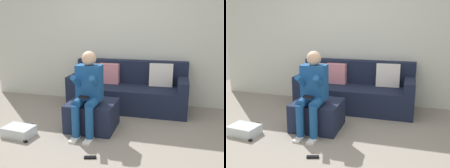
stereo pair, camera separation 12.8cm
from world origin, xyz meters
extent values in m
plane|color=gray|center=(0.00, 0.00, 0.00)|extent=(7.37, 7.37, 0.00)
cube|color=silver|center=(0.00, 2.11, 1.32)|extent=(5.67, 0.10, 2.63)
cube|color=#192138|center=(0.22, 1.63, 0.22)|extent=(2.11, 0.85, 0.43)
cube|color=#192138|center=(0.22, 1.95, 0.65)|extent=(2.11, 0.22, 0.43)
cube|color=#192138|center=(-0.75, 1.63, 0.53)|extent=(0.18, 0.85, 0.19)
cube|color=#192138|center=(1.19, 1.63, 0.53)|extent=(0.18, 0.85, 0.19)
cube|color=white|center=(-0.36, 1.77, 0.61)|extent=(0.37, 0.15, 0.37)
cube|color=pink|center=(-0.18, 1.76, 0.62)|extent=(0.38, 0.15, 0.38)
cube|color=white|center=(0.79, 1.77, 0.64)|extent=(0.42, 0.18, 0.43)
cube|color=#192138|center=(-0.13, 0.61, 0.21)|extent=(0.70, 0.64, 0.42)
cube|color=#194C8C|center=(-0.14, 0.53, 0.74)|extent=(0.36, 0.22, 0.50)
sphere|color=#D8AD8C|center=(-0.14, 0.53, 1.08)|extent=(0.21, 0.21, 0.21)
cylinder|color=#194C8C|center=(-0.24, 0.37, 0.48)|extent=(0.13, 0.32, 0.13)
cylinder|color=#194C8C|center=(-0.24, 0.21, 0.26)|extent=(0.11, 0.11, 0.45)
cube|color=white|center=(-0.24, 0.15, 0.01)|extent=(0.10, 0.22, 0.03)
cylinder|color=#194C8C|center=(-0.27, 0.39, 0.75)|extent=(0.08, 0.36, 0.29)
cylinder|color=#194C8C|center=(-0.04, 0.37, 0.48)|extent=(0.13, 0.32, 0.13)
cylinder|color=#194C8C|center=(-0.04, 0.21, 0.26)|extent=(0.11, 0.11, 0.45)
cube|color=white|center=(-0.04, 0.15, 0.01)|extent=(0.10, 0.22, 0.03)
cylinder|color=#194C8C|center=(-0.01, 0.40, 0.76)|extent=(0.08, 0.34, 0.27)
cube|color=black|center=(-0.14, 0.29, 0.58)|extent=(0.14, 0.06, 0.03)
cube|color=silver|center=(-1.06, 0.09, 0.07)|extent=(0.45, 0.33, 0.14)
cube|color=black|center=(0.12, -0.25, 0.01)|extent=(0.15, 0.09, 0.02)
cube|color=black|center=(-0.90, -0.04, 0.01)|extent=(0.15, 0.13, 0.02)
cube|color=black|center=(-1.13, 0.45, 0.01)|extent=(0.15, 0.10, 0.02)
camera|label=1|loc=(1.06, -2.87, 1.59)|focal=41.22mm
camera|label=2|loc=(1.19, -2.83, 1.59)|focal=41.22mm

